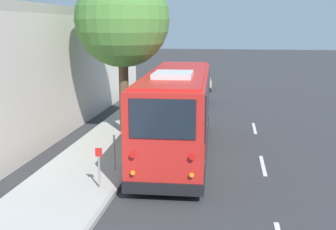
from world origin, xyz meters
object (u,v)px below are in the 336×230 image
Objects in this scene: street_tree at (123,13)px; sign_post_near at (99,167)px; parked_sedan_navy at (196,94)px; parked_sedan_tan at (201,81)px; sign_post_far at (114,152)px; shuttle_bus at (177,108)px.

street_tree is 6.23× the size of sign_post_near.
parked_sedan_navy is 0.99× the size of parked_sedan_tan.
sign_post_far is at bearing 170.73° from parked_sedan_tan.
shuttle_bus is 3.52m from sign_post_far.
sign_post_near is 1.79m from sign_post_far.
shuttle_bus is at bearing -35.41° from sign_post_far.
shuttle_bus reaches higher than sign_post_near.
sign_post_near is at bearing 154.76° from shuttle_bus.
parked_sedan_tan is 3.34× the size of sign_post_near.
parked_sedan_navy is at bearing -1.31° from shuttle_bus.
sign_post_far is at bearing 0.00° from sign_post_near.
street_tree reaches higher than sign_post_far.
sign_post_near is at bearing -172.33° from street_tree.
parked_sedan_tan is at bearing -1.27° from shuttle_bus.
parked_sedan_tan is 16.76m from street_tree.
shuttle_bus is 5.63m from street_tree.
parked_sedan_navy is 6.94m from parked_sedan_tan.
parked_sedan_navy is 14.46m from sign_post_far.
parked_sedan_navy is 10.56m from street_tree.
street_tree is 8.93m from sign_post_near.
parked_sedan_tan reaches higher than parked_sedan_navy.
shuttle_bus is 18.62m from parked_sedan_tan.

